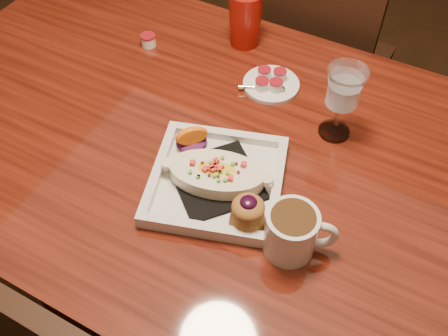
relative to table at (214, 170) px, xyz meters
The scene contains 9 objects.
floor 0.65m from the table, ahead, with size 7.00×7.00×0.00m, color #301E10.
table is the anchor object (origin of this frame).
chair_far 0.65m from the table, 90.00° to the left, with size 0.42×0.42×0.93m.
plate 0.18m from the table, 54.52° to the right, with size 0.32×0.32×0.08m.
coffee_mug 0.33m from the table, 32.78° to the right, with size 0.13×0.09×0.10m.
goblet 0.34m from the table, 34.22° to the left, with size 0.08×0.08×0.17m.
saucer 0.24m from the table, 81.45° to the left, with size 0.13×0.13×0.09m.
creamer_loose 0.39m from the table, 145.17° to the left, with size 0.04×0.04×0.03m.
red_tumbler 0.39m from the table, 105.98° to the left, with size 0.08×0.08×0.14m, color #A0140B.
Camera 1 is at (0.36, -0.62, 1.53)m, focal length 40.00 mm.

